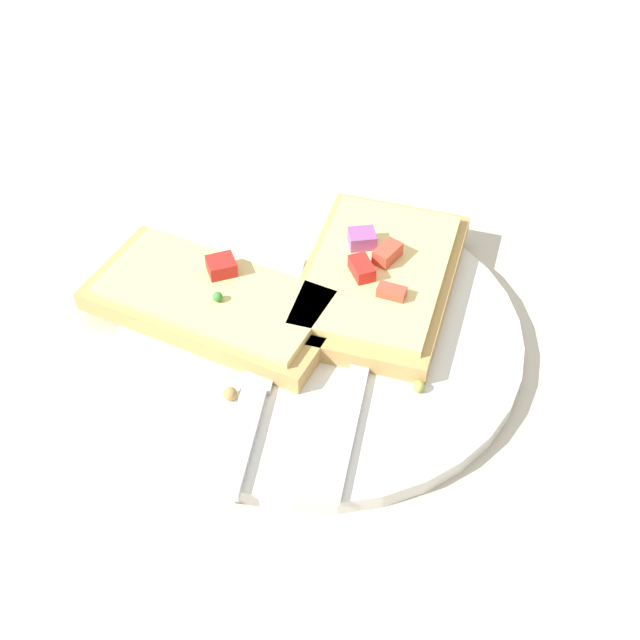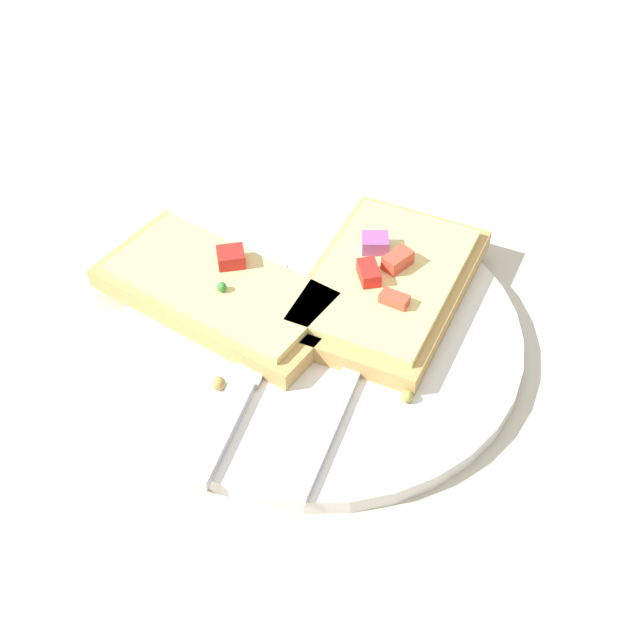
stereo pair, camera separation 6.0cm
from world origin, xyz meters
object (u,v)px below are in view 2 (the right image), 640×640
(plate, at_px, (320,336))
(pizza_slice_main, at_px, (386,283))
(pizza_slice_corner, at_px, (220,290))
(fork, at_px, (355,350))
(knife, at_px, (248,374))

(plate, distance_m, pizza_slice_main, 0.06)
(pizza_slice_main, relative_size, pizza_slice_corner, 1.03)
(fork, bearing_deg, pizza_slice_corner, 81.11)
(fork, height_order, pizza_slice_corner, pizza_slice_corner)
(pizza_slice_main, height_order, pizza_slice_corner, same)
(plate, xyz_separation_m, pizza_slice_corner, (0.04, 0.07, 0.02))
(fork, bearing_deg, plate, 67.94)
(plate, relative_size, pizza_slice_main, 1.44)
(plate, distance_m, fork, 0.03)
(fork, distance_m, pizza_slice_main, 0.06)
(fork, relative_size, pizza_slice_main, 1.08)
(plate, height_order, knife, knife)
(knife, relative_size, pizza_slice_corner, 1.07)
(plate, relative_size, pizza_slice_corner, 1.49)
(plate, distance_m, knife, 0.06)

